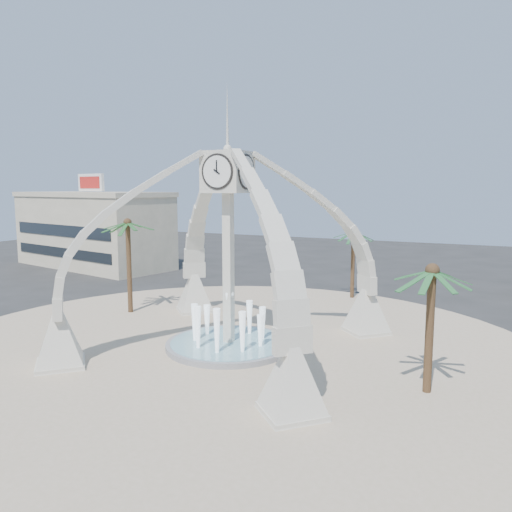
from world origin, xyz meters
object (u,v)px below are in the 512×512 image
at_px(clock_tower, 228,247).
at_px(palm_north, 354,233).
at_px(palm_east, 432,272).
at_px(fountain, 229,344).
at_px(palm_west, 128,224).

distance_m(clock_tower, palm_north, 18.01).
xyz_separation_m(palm_east, palm_north, (-8.95, 19.59, -0.01)).
xyz_separation_m(clock_tower, palm_north, (3.27, 17.70, -0.43)).
height_order(clock_tower, fountain, clock_tower).
relative_size(clock_tower, fountain, 2.24).
distance_m(fountain, palm_east, 13.65).
relative_size(clock_tower, palm_east, 2.57).
bearing_deg(palm_west, palm_east, -15.09).
height_order(fountain, palm_north, palm_north).
relative_size(clock_tower, palm_north, 2.60).
distance_m(clock_tower, fountain, 6.20).
height_order(palm_west, palm_north, palm_west).
distance_m(clock_tower, palm_west, 12.52).
bearing_deg(palm_west, fountain, -21.30).
bearing_deg(palm_east, palm_west, 164.91).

